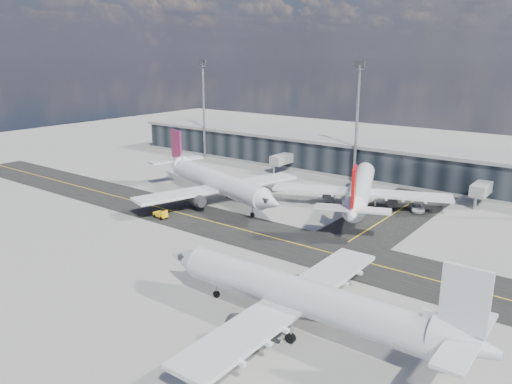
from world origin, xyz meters
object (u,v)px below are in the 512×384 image
airliner_af (215,181)px  airliner_near (303,297)px  airliner_redtail (360,190)px  service_van (417,208)px  baggage_tug (161,214)px

airliner_af → airliner_near: (42.68, -33.05, -0.26)m
airliner_redtail → service_van: 11.94m
baggage_tug → service_van: size_ratio=0.58×
airliner_af → airliner_near: airliner_af is taller
airliner_near → baggage_tug: 46.40m
airliner_af → airliner_near: size_ratio=1.05×
airliner_redtail → baggage_tug: bearing=-155.9°
airliner_redtail → baggage_tug: airliner_redtail is taller
airliner_near → airliner_redtail: bearing=18.1°
airliner_redtail → airliner_near: bearing=-93.3°
service_van → airliner_af: bearing=178.1°
airliner_af → baggage_tug: 15.83m
airliner_redtail → baggage_tug: (-27.51, -28.33, -3.21)m
airliner_redtail → service_van: airliner_redtail is taller
airliner_redtail → service_van: size_ratio=7.67×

